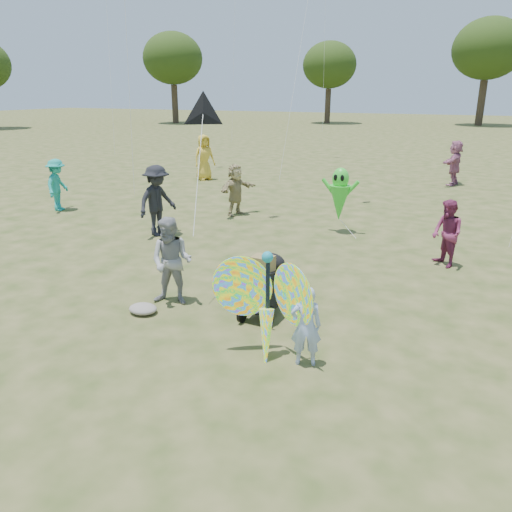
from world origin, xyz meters
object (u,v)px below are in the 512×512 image
(crowd_g, at_px, (204,157))
(jogging_stroller, at_px, (265,282))
(adult_man, at_px, (172,262))
(child_girl, at_px, (306,326))
(alien_kite, at_px, (340,197))
(butterfly_kite, at_px, (267,305))
(crowd_b, at_px, (157,201))
(crowd_e, at_px, (447,234))
(crowd_i, at_px, (58,185))
(crowd_d, at_px, (236,190))
(crowd_j, at_px, (455,163))

(crowd_g, distance_m, jogging_stroller, 13.74)
(adult_man, distance_m, jogging_stroller, 1.72)
(child_girl, bearing_deg, alien_kite, -99.48)
(child_girl, distance_m, jogging_stroller, 1.67)
(butterfly_kite, bearing_deg, alien_kite, 96.94)
(adult_man, bearing_deg, crowd_b, 116.42)
(crowd_e, bearing_deg, crowd_i, -131.45)
(child_girl, height_order, crowd_g, crowd_g)
(crowd_e, height_order, jogging_stroller, crowd_e)
(crowd_i, height_order, butterfly_kite, crowd_i)
(crowd_d, relative_size, crowd_j, 0.88)
(crowd_d, distance_m, crowd_j, 9.95)
(crowd_d, bearing_deg, butterfly_kite, -133.77)
(crowd_i, distance_m, butterfly_kite, 11.21)
(crowd_g, height_order, crowd_j, crowd_g)
(crowd_j, height_order, alien_kite, crowd_j)
(adult_man, xyz_separation_m, butterfly_kite, (2.26, -1.04, 0.00))
(child_girl, xyz_separation_m, crowd_b, (-5.66, 4.64, 0.34))
(crowd_j, bearing_deg, jogging_stroller, 3.80)
(crowd_b, bearing_deg, crowd_d, -4.34)
(crowd_g, distance_m, crowd_j, 10.20)
(crowd_i, height_order, crowd_j, crowd_j)
(crowd_b, distance_m, crowd_g, 8.58)
(child_girl, height_order, jogging_stroller, child_girl)
(jogging_stroller, height_order, alien_kite, alien_kite)
(crowd_d, distance_m, crowd_i, 5.67)
(butterfly_kite, bearing_deg, adult_man, 155.27)
(crowd_i, bearing_deg, child_girl, -137.63)
(crowd_g, relative_size, crowd_j, 1.07)
(crowd_i, bearing_deg, crowd_g, -29.47)
(crowd_b, height_order, jogging_stroller, crowd_b)
(adult_man, bearing_deg, crowd_d, 95.42)
(crowd_b, height_order, alien_kite, crowd_b)
(crowd_b, relative_size, alien_kite, 1.06)
(crowd_i, distance_m, crowd_j, 14.88)
(jogging_stroller, distance_m, alien_kite, 5.63)
(adult_man, xyz_separation_m, crowd_b, (-2.82, 3.62, 0.13))
(crowd_e, bearing_deg, child_girl, -54.01)
(alien_kite, bearing_deg, child_girl, -78.34)
(crowd_b, bearing_deg, adult_man, -129.74)
(adult_man, distance_m, butterfly_kite, 2.49)
(crowd_b, distance_m, crowd_j, 12.80)
(crowd_j, bearing_deg, alien_kite, -2.90)
(crowd_g, relative_size, butterfly_kite, 1.07)
(crowd_g, distance_m, alien_kite, 9.40)
(crowd_d, xyz_separation_m, jogging_stroller, (3.67, -6.26, -0.17))
(child_girl, relative_size, butterfly_kite, 0.66)
(child_girl, bearing_deg, crowd_d, -78.42)
(adult_man, distance_m, crowd_e, 5.93)
(crowd_d, relative_size, jogging_stroller, 1.43)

